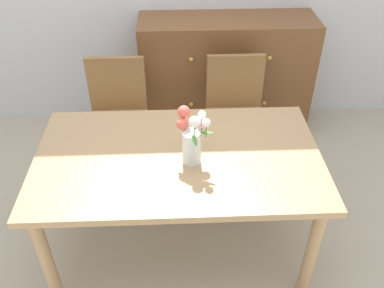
# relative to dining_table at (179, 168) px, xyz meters

# --- Properties ---
(ground_plane) EXTENTS (12.00, 12.00, 0.00)m
(ground_plane) POSITION_rel_dining_table_xyz_m (0.00, 0.00, -0.65)
(ground_plane) COLOR #B7AD99
(dining_table) EXTENTS (1.58, 0.93, 0.74)m
(dining_table) POSITION_rel_dining_table_xyz_m (0.00, 0.00, 0.00)
(dining_table) COLOR tan
(dining_table) RESTS_ON ground_plane
(chair_left) EXTENTS (0.42, 0.42, 0.90)m
(chair_left) POSITION_rel_dining_table_xyz_m (-0.43, 0.80, -0.13)
(chair_left) COLOR olive
(chair_left) RESTS_ON ground_plane
(chair_right) EXTENTS (0.42, 0.42, 0.90)m
(chair_right) POSITION_rel_dining_table_xyz_m (0.43, 0.80, -0.13)
(chair_right) COLOR olive
(chair_right) RESTS_ON ground_plane
(dresser) EXTENTS (1.40, 0.47, 1.00)m
(dresser) POSITION_rel_dining_table_xyz_m (0.42, 1.33, -0.15)
(dresser) COLOR brown
(dresser) RESTS_ON ground_plane
(flower_vase) EXTENTS (0.20, 0.22, 0.31)m
(flower_vase) POSITION_rel_dining_table_xyz_m (0.07, -0.05, 0.24)
(flower_vase) COLOR silver
(flower_vase) RESTS_ON dining_table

